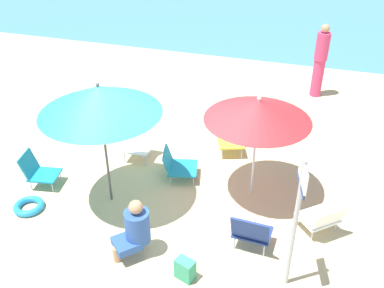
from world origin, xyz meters
name	(u,v)px	position (x,y,z in m)	size (l,w,h in m)	color
ground_plane	(161,194)	(0.00, 0.00, 0.00)	(40.00, 40.00, 0.00)	#CCB789
umbrella_red	(258,110)	(1.46, 0.52, 1.60)	(1.69, 1.69, 1.83)	silver
umbrella_teal	(99,100)	(-0.76, -0.36, 1.87)	(1.86, 1.86, 2.14)	#4C4C51
beach_chair_a	(177,165)	(0.10, 0.56, 0.27)	(0.70, 0.66, 0.56)	teal
beach_chair_b	(251,231)	(1.70, -0.83, 0.36)	(0.57, 0.54, 0.69)	navy
beach_chair_c	(323,218)	(2.67, -0.14, 0.29)	(0.78, 0.78, 0.58)	white
beach_chair_d	(231,137)	(0.81, 1.71, 0.32)	(0.64, 0.66, 0.61)	gold
beach_chair_e	(139,143)	(-0.80, 0.98, 0.32)	(0.52, 0.51, 0.58)	white
beach_chair_f	(38,170)	(-2.14, -0.36, 0.30)	(0.64, 0.54, 0.62)	teal
person_a	(320,61)	(2.24, 4.85, 0.90)	(0.31, 0.31, 1.78)	#DB3866
person_b	(135,229)	(0.15, -1.37, 0.47)	(0.56, 0.56, 0.94)	#2D519E
warning_sign	(297,209)	(2.28, -1.27, 1.29)	(0.14, 0.48, 1.98)	#ADADB2
swim_ring	(29,206)	(-1.93, -1.00, 0.06)	(0.49, 0.49, 0.11)	#238CD8
beach_bag	(185,269)	(0.96, -1.60, 0.16)	(0.26, 0.17, 0.32)	#389970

